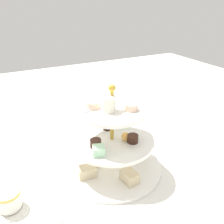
% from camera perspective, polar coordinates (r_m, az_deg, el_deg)
% --- Properties ---
extents(ground_plane, '(2.40, 2.40, 0.00)m').
position_cam_1_polar(ground_plane, '(0.76, -0.00, -12.72)').
color(ground_plane, silver).
extents(tiered_serving_stand, '(0.29, 0.29, 0.26)m').
position_cam_1_polar(tiered_serving_stand, '(0.72, -0.03, -7.93)').
color(tiered_serving_stand, white).
rests_on(tiered_serving_stand, ground_plane).
extents(water_glass_tall_right, '(0.07, 0.07, 0.12)m').
position_cam_1_polar(water_glass_tall_right, '(0.96, -3.78, 0.09)').
color(water_glass_tall_right, silver).
rests_on(water_glass_tall_right, ground_plane).
extents(teacup_with_saucer, '(0.09, 0.09, 0.05)m').
position_cam_1_polar(teacup_with_saucer, '(0.67, -22.55, -18.24)').
color(teacup_with_saucer, white).
rests_on(teacup_with_saucer, ground_plane).
extents(butter_knife_left, '(0.02, 0.17, 0.00)m').
position_cam_1_polar(butter_knife_left, '(0.91, 19.33, -6.99)').
color(butter_knife_left, silver).
rests_on(butter_knife_left, ground_plane).
extents(butter_knife_right, '(0.12, 0.14, 0.00)m').
position_cam_1_polar(butter_knife_right, '(0.88, -21.36, -8.67)').
color(butter_knife_right, silver).
rests_on(butter_knife_right, ground_plane).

